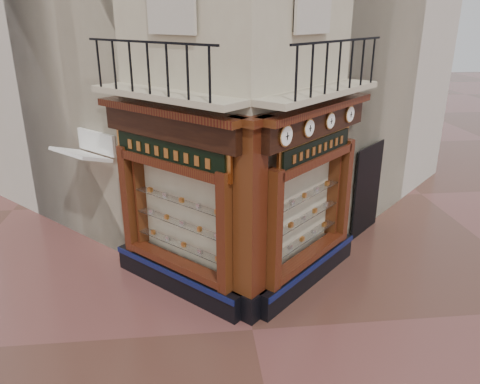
{
  "coord_description": "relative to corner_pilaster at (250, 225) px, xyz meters",
  "views": [
    {
      "loc": [
        -1.01,
        -7.28,
        5.58
      ],
      "look_at": [
        -0.02,
        2.0,
        2.04
      ],
      "focal_mm": 35.0,
      "sensor_mm": 36.0,
      "label": 1
    }
  ],
  "objects": [
    {
      "name": "awning",
      "position": [
        -3.55,
        2.84,
        -1.95
      ],
      "size": [
        1.51,
        1.51,
        0.32
      ],
      "primitive_type": null,
      "rotation": [
        0.31,
        0.0,
        2.36
      ],
      "color": "white",
      "rests_on": "ground"
    },
    {
      "name": "clock_c",
      "position": [
        1.73,
        1.12,
        1.67
      ],
      "size": [
        0.28,
        0.28,
        0.34
      ],
      "rotation": [
        0.0,
        0.0,
        0.79
      ],
      "color": "#A97838",
      "rests_on": "ground"
    },
    {
      "name": "neighbour_left",
      "position": [
        -2.47,
        8.13,
        3.55
      ],
      "size": [
        11.31,
        11.31,
        11.0
      ],
      "primitive_type": "cube",
      "rotation": [
        0.0,
        0.0,
        0.79
      ],
      "color": "beige",
      "rests_on": "ground"
    },
    {
      "name": "shopfront_right",
      "position": [
        1.41,
        1.07,
        0.03
      ],
      "size": [
        2.86,
        2.86,
        3.98
      ],
      "rotation": [
        0.0,
        0.0,
        0.79
      ],
      "color": "black",
      "rests_on": "ground"
    },
    {
      "name": "balcony",
      "position": [
        0.0,
        0.99,
        2.27
      ],
      "size": [
        5.94,
        2.97,
        1.03
      ],
      "color": "beige",
      "rests_on": "ground"
    },
    {
      "name": "clock_b",
      "position": [
        1.16,
        0.55,
        1.67
      ],
      "size": [
        0.28,
        0.28,
        0.35
      ],
      "rotation": [
        0.0,
        0.0,
        0.79
      ],
      "color": "#A97838",
      "rests_on": "ground"
    },
    {
      "name": "signboard_right",
      "position": [
        1.46,
        1.01,
        1.15
      ],
      "size": [
        1.94,
        1.94,
        0.52
      ],
      "rotation": [
        0.0,
        0.0,
        0.79
      ],
      "color": "#D1873D",
      "rests_on": "ground"
    },
    {
      "name": "clock_d",
      "position": [
        2.33,
        1.72,
        1.67
      ],
      "size": [
        0.29,
        0.29,
        0.36
      ],
      "rotation": [
        0.0,
        0.0,
        0.79
      ],
      "color": "#A97838",
      "rests_on": "ground"
    },
    {
      "name": "ground",
      "position": [
        0.0,
        -0.5,
        -1.95
      ],
      "size": [
        80.0,
        80.0,
        0.0
      ],
      "primitive_type": "plane",
      "color": "#523026",
      "rests_on": "ground"
    },
    {
      "name": "neighbour_right",
      "position": [
        2.47,
        8.13,
        3.55
      ],
      "size": [
        11.31,
        11.31,
        11.0
      ],
      "primitive_type": "cube",
      "rotation": [
        0.0,
        0.0,
        0.79
      ],
      "color": "beige",
      "rests_on": "ground"
    },
    {
      "name": "signboard_left",
      "position": [
        -1.46,
        1.01,
        1.15
      ],
      "size": [
        2.26,
        2.26,
        0.61
      ],
      "rotation": [
        0.0,
        0.0,
        2.36
      ],
      "color": "#D1873D",
      "rests_on": "ground"
    },
    {
      "name": "corner_pilaster",
      "position": [
        0.0,
        0.0,
        0.0
      ],
      "size": [
        0.85,
        0.85,
        3.98
      ],
      "rotation": [
        0.0,
        0.0,
        0.79
      ],
      "color": "black",
      "rests_on": "ground"
    },
    {
      "name": "shopfront_left",
      "position": [
        -1.41,
        1.07,
        0.03
      ],
      "size": [
        2.86,
        2.86,
        3.98
      ],
      "rotation": [
        0.0,
        0.0,
        2.36
      ],
      "color": "black",
      "rests_on": "ground"
    },
    {
      "name": "clock_a",
      "position": [
        0.61,
        0.01,
        1.67
      ],
      "size": [
        0.31,
        0.31,
        0.39
      ],
      "rotation": [
        0.0,
        0.0,
        0.79
      ],
      "color": "#A97838",
      "rests_on": "ground"
    }
  ]
}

